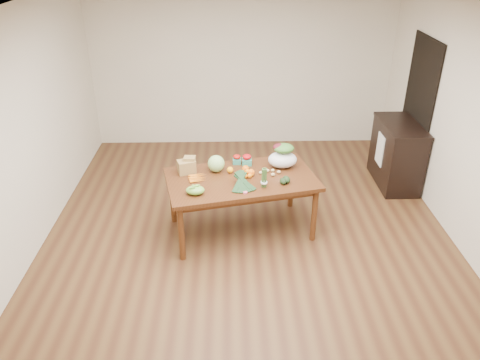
{
  "coord_description": "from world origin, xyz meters",
  "views": [
    {
      "loc": [
        -0.22,
        -4.72,
        3.37
      ],
      "look_at": [
        -0.1,
        0.0,
        0.83
      ],
      "focal_mm": 35.0,
      "sensor_mm": 36.0,
      "label": 1
    }
  ],
  "objects_px": {
    "dining_table": "(241,204)",
    "kale_bunch": "(243,183)",
    "cabinet": "(397,154)",
    "cabbage": "(216,164)",
    "asparagus_bundle": "(264,178)",
    "paper_bag": "(186,165)",
    "mandarin_cluster": "(247,173)",
    "salad_bag": "(283,157)"
  },
  "relations": [
    {
      "from": "dining_table",
      "to": "salad_bag",
      "type": "relative_size",
      "value": 4.9
    },
    {
      "from": "paper_bag",
      "to": "kale_bunch",
      "type": "relative_size",
      "value": 0.69
    },
    {
      "from": "cabinet",
      "to": "paper_bag",
      "type": "relative_size",
      "value": 3.7
    },
    {
      "from": "asparagus_bundle",
      "to": "cabbage",
      "type": "bearing_deg",
      "value": 130.3
    },
    {
      "from": "paper_bag",
      "to": "mandarin_cluster",
      "type": "relative_size",
      "value": 1.53
    },
    {
      "from": "dining_table",
      "to": "mandarin_cluster",
      "type": "distance_m",
      "value": 0.43
    },
    {
      "from": "dining_table",
      "to": "kale_bunch",
      "type": "height_order",
      "value": "kale_bunch"
    },
    {
      "from": "kale_bunch",
      "to": "cabbage",
      "type": "bearing_deg",
      "value": 112.06
    },
    {
      "from": "mandarin_cluster",
      "to": "cabinet",
      "type": "bearing_deg",
      "value": 27.52
    },
    {
      "from": "paper_bag",
      "to": "mandarin_cluster",
      "type": "xyz_separation_m",
      "value": [
        0.73,
        -0.1,
        -0.05
      ]
    },
    {
      "from": "kale_bunch",
      "to": "asparagus_bundle",
      "type": "bearing_deg",
      "value": -4.49
    },
    {
      "from": "cabinet",
      "to": "salad_bag",
      "type": "xyz_separation_m",
      "value": [
        -1.79,
        -0.93,
        0.42
      ]
    },
    {
      "from": "mandarin_cluster",
      "to": "salad_bag",
      "type": "relative_size",
      "value": 0.5
    },
    {
      "from": "cabinet",
      "to": "asparagus_bundle",
      "type": "bearing_deg",
      "value": -144.78
    },
    {
      "from": "cabbage",
      "to": "asparagus_bundle",
      "type": "bearing_deg",
      "value": -37.07
    },
    {
      "from": "paper_bag",
      "to": "cabbage",
      "type": "distance_m",
      "value": 0.36
    },
    {
      "from": "dining_table",
      "to": "cabbage",
      "type": "xyz_separation_m",
      "value": [
        -0.3,
        0.18,
        0.48
      ]
    },
    {
      "from": "asparagus_bundle",
      "to": "paper_bag",
      "type": "bearing_deg",
      "value": 144.38
    },
    {
      "from": "cabinet",
      "to": "salad_bag",
      "type": "bearing_deg",
      "value": -152.51
    },
    {
      "from": "salad_bag",
      "to": "mandarin_cluster",
      "type": "bearing_deg",
      "value": -152.39
    },
    {
      "from": "paper_bag",
      "to": "asparagus_bundle",
      "type": "distance_m",
      "value": 0.99
    },
    {
      "from": "salad_bag",
      "to": "dining_table",
      "type": "bearing_deg",
      "value": -152.16
    },
    {
      "from": "mandarin_cluster",
      "to": "kale_bunch",
      "type": "xyz_separation_m",
      "value": [
        -0.06,
        -0.32,
        0.03
      ]
    },
    {
      "from": "mandarin_cluster",
      "to": "salad_bag",
      "type": "bearing_deg",
      "value": 27.61
    },
    {
      "from": "cabinet",
      "to": "asparagus_bundle",
      "type": "distance_m",
      "value": 2.54
    },
    {
      "from": "cabbage",
      "to": "asparagus_bundle",
      "type": "height_order",
      "value": "asparagus_bundle"
    },
    {
      "from": "kale_bunch",
      "to": "salad_bag",
      "type": "xyz_separation_m",
      "value": [
        0.5,
        0.55,
        0.06
      ]
    },
    {
      "from": "cabinet",
      "to": "salad_bag",
      "type": "height_order",
      "value": "salad_bag"
    },
    {
      "from": "cabinet",
      "to": "kale_bunch",
      "type": "height_order",
      "value": "cabinet"
    },
    {
      "from": "dining_table",
      "to": "cabbage",
      "type": "distance_m",
      "value": 0.59
    },
    {
      "from": "cabbage",
      "to": "mandarin_cluster",
      "type": "bearing_deg",
      "value": -19.5
    },
    {
      "from": "mandarin_cluster",
      "to": "kale_bunch",
      "type": "height_order",
      "value": "kale_bunch"
    },
    {
      "from": "dining_table",
      "to": "kale_bunch",
      "type": "xyz_separation_m",
      "value": [
        0.01,
        -0.28,
        0.45
      ]
    },
    {
      "from": "dining_table",
      "to": "cabinet",
      "type": "bearing_deg",
      "value": 14.95
    },
    {
      "from": "paper_bag",
      "to": "dining_table",
      "type": "bearing_deg",
      "value": -12.3
    },
    {
      "from": "cabinet",
      "to": "paper_bag",
      "type": "bearing_deg",
      "value": -160.33
    },
    {
      "from": "asparagus_bundle",
      "to": "salad_bag",
      "type": "distance_m",
      "value": 0.58
    },
    {
      "from": "dining_table",
      "to": "asparagus_bundle",
      "type": "relative_size",
      "value": 7.03
    },
    {
      "from": "mandarin_cluster",
      "to": "salad_bag",
      "type": "height_order",
      "value": "salad_bag"
    },
    {
      "from": "dining_table",
      "to": "kale_bunch",
      "type": "relative_size",
      "value": 4.39
    },
    {
      "from": "paper_bag",
      "to": "kale_bunch",
      "type": "distance_m",
      "value": 0.79
    },
    {
      "from": "cabinet",
      "to": "cabbage",
      "type": "bearing_deg",
      "value": -158.47
    }
  ]
}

